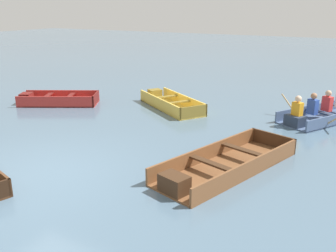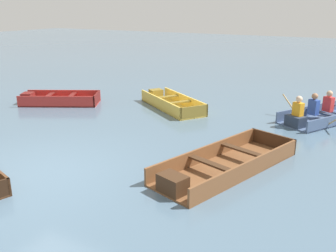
# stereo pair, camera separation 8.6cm
# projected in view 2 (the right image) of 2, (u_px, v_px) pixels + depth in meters

# --- Properties ---
(ground_plane) EXTENTS (80.00, 80.00, 0.00)m
(ground_plane) POSITION_uv_depth(u_px,v_px,m) (35.00, 175.00, 7.62)
(ground_plane) COLOR slate
(skiff_wooden_brown_near_moored) EXTENTS (2.17, 3.75, 0.37)m
(skiff_wooden_brown_near_moored) POSITION_uv_depth(u_px,v_px,m) (222.00, 166.00, 7.75)
(skiff_wooden_brown_near_moored) COLOR brown
(skiff_wooden_brown_near_moored) RESTS_ON ground
(skiff_red_mid_moored) EXTENTS (2.82, 2.17, 0.39)m
(skiff_red_mid_moored) POSITION_uv_depth(u_px,v_px,m) (57.00, 100.00, 13.15)
(skiff_red_mid_moored) COLOR #AD2D28
(skiff_red_mid_moored) RESTS_ON ground
(skiff_yellow_far_moored) EXTENTS (2.97, 2.41, 0.39)m
(skiff_yellow_far_moored) POSITION_uv_depth(u_px,v_px,m) (170.00, 103.00, 12.72)
(skiff_yellow_far_moored) COLOR #E5BC47
(skiff_yellow_far_moored) RESTS_ON ground
(rowboat_slate_blue_with_crew) EXTENTS (2.95, 3.86, 0.91)m
(rowboat_slate_blue_with_crew) POSITION_uv_depth(u_px,v_px,m) (328.00, 113.00, 11.26)
(rowboat_slate_blue_with_crew) COLOR #475B7F
(rowboat_slate_blue_with_crew) RESTS_ON ground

